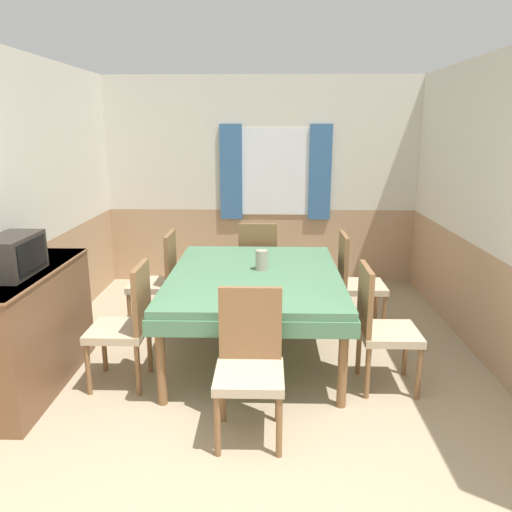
# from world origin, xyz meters

# --- Properties ---
(wall_back) EXTENTS (4.32, 0.10, 2.60)m
(wall_back) POSITION_xyz_m (0.01, 4.30, 1.31)
(wall_back) COLOR silver
(wall_back) RESTS_ON ground_plane
(wall_left) EXTENTS (0.05, 4.68, 2.60)m
(wall_left) POSITION_xyz_m (-1.99, 2.14, 1.30)
(wall_left) COLOR silver
(wall_left) RESTS_ON ground_plane
(wall_right) EXTENTS (0.05, 4.68, 2.60)m
(wall_right) POSITION_xyz_m (1.99, 2.14, 1.30)
(wall_right) COLOR silver
(wall_right) RESTS_ON ground_plane
(dining_table) EXTENTS (1.50, 1.98, 0.75)m
(dining_table) POSITION_xyz_m (-0.02, 2.10, 0.65)
(dining_table) COLOR #4C7A56
(dining_table) RESTS_ON ground_plane
(chair_right_far) EXTENTS (0.44, 0.44, 0.98)m
(chair_right_far) POSITION_xyz_m (0.96, 2.68, 0.52)
(chair_right_far) COLOR brown
(chair_right_far) RESTS_ON ground_plane
(chair_head_near) EXTENTS (0.44, 0.44, 0.98)m
(chair_head_near) POSITION_xyz_m (-0.02, 0.88, 0.52)
(chair_head_near) COLOR brown
(chair_head_near) RESTS_ON ground_plane
(chair_left_far) EXTENTS (0.44, 0.44, 0.98)m
(chair_left_far) POSITION_xyz_m (-1.00, 2.68, 0.52)
(chair_left_far) COLOR brown
(chair_left_far) RESTS_ON ground_plane
(chair_head_window) EXTENTS (0.44, 0.44, 0.98)m
(chair_head_window) POSITION_xyz_m (-0.02, 3.31, 0.52)
(chair_head_window) COLOR brown
(chair_head_window) RESTS_ON ground_plane
(chair_right_near) EXTENTS (0.44, 0.44, 0.98)m
(chair_right_near) POSITION_xyz_m (0.96, 1.52, 0.52)
(chair_right_near) COLOR brown
(chair_right_near) RESTS_ON ground_plane
(chair_left_near) EXTENTS (0.44, 0.44, 0.98)m
(chair_left_near) POSITION_xyz_m (-1.00, 1.52, 0.52)
(chair_left_near) COLOR brown
(chair_left_near) RESTS_ON ground_plane
(sideboard) EXTENTS (0.46, 1.43, 0.95)m
(sideboard) POSITION_xyz_m (-1.72, 1.44, 0.48)
(sideboard) COLOR brown
(sideboard) RESTS_ON ground_plane
(tv) EXTENTS (0.29, 0.52, 0.29)m
(tv) POSITION_xyz_m (-1.73, 1.33, 1.09)
(tv) COLOR #2D2823
(tv) RESTS_ON sideboard
(vase) EXTENTS (0.11, 0.11, 0.18)m
(vase) POSITION_xyz_m (0.04, 2.19, 0.84)
(vase) COLOR #A39989
(vase) RESTS_ON dining_table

